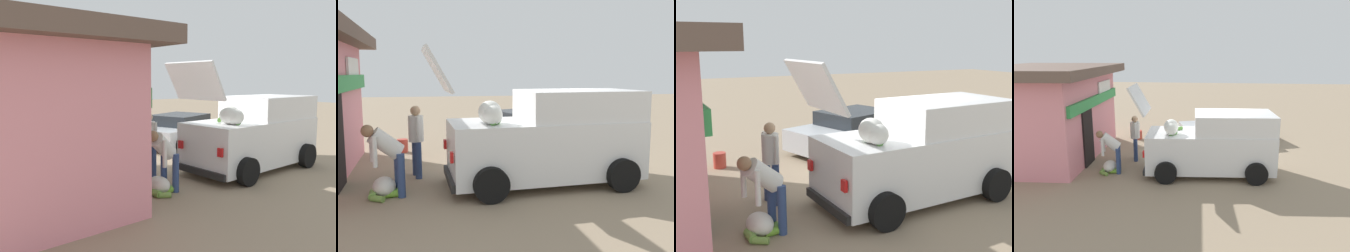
{
  "view_description": "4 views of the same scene",
  "coord_description": "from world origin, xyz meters",
  "views": [
    {
      "loc": [
        -7.7,
        7.67,
        2.48
      ],
      "look_at": [
        0.89,
        1.45,
        1.09
      ],
      "focal_mm": 37.64,
      "sensor_mm": 36.0,
      "label": 1
    },
    {
      "loc": [
        -8.87,
        2.31,
        2.39
      ],
      "look_at": [
        -0.37,
        0.79,
        1.16
      ],
      "focal_mm": 39.92,
      "sensor_mm": 36.0,
      "label": 2
    },
    {
      "loc": [
        -7.89,
        4.87,
        3.2
      ],
      "look_at": [
        0.47,
        0.93,
        1.29
      ],
      "focal_mm": 43.69,
      "sensor_mm": 36.0,
      "label": 3
    },
    {
      "loc": [
        -11.29,
        -0.08,
        3.93
      ],
      "look_at": [
        0.58,
        1.21,
        1.15
      ],
      "focal_mm": 34.27,
      "sensor_mm": 36.0,
      "label": 4
    }
  ],
  "objects": [
    {
      "name": "storefront_bar",
      "position": [
        0.04,
        6.2,
        1.77
      ],
      "size": [
        6.5,
        4.7,
        3.41
      ],
      "color": "pink",
      "rests_on": "ground_plane"
    },
    {
      "name": "parked_sedan",
      "position": [
        2.87,
        -0.56,
        0.57
      ],
      "size": [
        3.18,
        4.41,
        1.18
      ],
      "color": "#B2B7BC",
      "rests_on": "ground_plane"
    },
    {
      "name": "paint_bucket",
      "position": [
        2.66,
        3.45,
        0.2
      ],
      "size": [
        0.32,
        0.32,
        0.4
      ],
      "primitive_type": "cylinder",
      "color": "#BF3F33",
      "rests_on": "ground_plane"
    },
    {
      "name": "delivery_van",
      "position": [
        -1.23,
        -0.03,
        1.01
      ],
      "size": [
        2.32,
        4.63,
        2.9
      ],
      "color": "white",
      "rests_on": "ground_plane"
    },
    {
      "name": "customer_bending",
      "position": [
        -1.53,
        3.32,
        0.89
      ],
      "size": [
        0.64,
        0.81,
        1.44
      ],
      "color": "navy",
      "rests_on": "ground_plane"
    },
    {
      "name": "ground_plane",
      "position": [
        0.0,
        0.0,
        0.0
      ],
      "size": [
        60.0,
        60.0,
        0.0
      ],
      "primitive_type": "plane",
      "color": "gray"
    },
    {
      "name": "vendor_standing",
      "position": [
        -0.2,
        2.86,
        0.96
      ],
      "size": [
        0.56,
        0.41,
        1.66
      ],
      "color": "navy",
      "rests_on": "ground_plane"
    },
    {
      "name": "unloaded_banana_pile",
      "position": [
        -1.51,
        3.41,
        0.17
      ],
      "size": [
        0.79,
        0.66,
        0.38
      ],
      "color": "silver",
      "rests_on": "ground_plane"
    }
  ]
}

